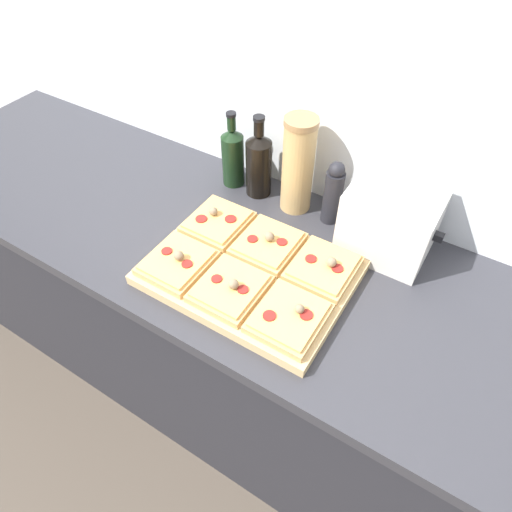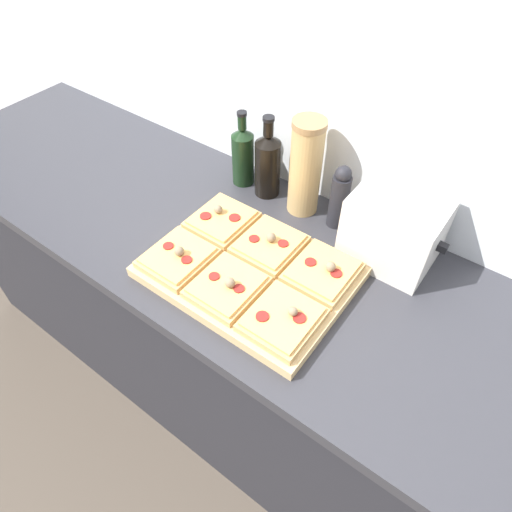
# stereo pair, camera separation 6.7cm
# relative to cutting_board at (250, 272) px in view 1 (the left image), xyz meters

# --- Properties ---
(ground_plane) EXTENTS (12.00, 12.00, 0.00)m
(ground_plane) POSITION_rel_cutting_board_xyz_m (-0.01, -0.24, -0.90)
(ground_plane) COLOR #4C4238
(wall_back) EXTENTS (6.00, 0.06, 2.50)m
(wall_back) POSITION_rel_cutting_board_xyz_m (-0.01, 0.43, 0.35)
(wall_back) COLOR silver
(wall_back) RESTS_ON ground_plane
(kitchen_counter) EXTENTS (2.63, 0.67, 0.88)m
(kitchen_counter) POSITION_rel_cutting_board_xyz_m (-0.01, 0.08, -0.46)
(kitchen_counter) COLOR #232328
(kitchen_counter) RESTS_ON ground_plane
(cutting_board) EXTENTS (0.52, 0.39, 0.03)m
(cutting_board) POSITION_rel_cutting_board_xyz_m (0.00, 0.00, 0.00)
(cutting_board) COLOR tan
(cutting_board) RESTS_ON kitchen_counter
(pizza_slice_back_left) EXTENTS (0.16, 0.17, 0.05)m
(pizza_slice_back_left) POSITION_rel_cutting_board_xyz_m (-0.17, 0.09, 0.03)
(pizza_slice_back_left) COLOR tan
(pizza_slice_back_left) RESTS_ON cutting_board
(pizza_slice_back_center) EXTENTS (0.16, 0.17, 0.05)m
(pizza_slice_back_center) POSITION_rel_cutting_board_xyz_m (0.00, 0.09, 0.03)
(pizza_slice_back_center) COLOR tan
(pizza_slice_back_center) RESTS_ON cutting_board
(pizza_slice_back_right) EXTENTS (0.16, 0.17, 0.05)m
(pizza_slice_back_right) POSITION_rel_cutting_board_xyz_m (0.17, 0.09, 0.03)
(pizza_slice_back_right) COLOR tan
(pizza_slice_back_right) RESTS_ON cutting_board
(pizza_slice_front_left) EXTENTS (0.16, 0.17, 0.05)m
(pizza_slice_front_left) POSITION_rel_cutting_board_xyz_m (-0.17, -0.09, 0.03)
(pizza_slice_front_left) COLOR tan
(pizza_slice_front_left) RESTS_ON cutting_board
(pizza_slice_front_center) EXTENTS (0.16, 0.17, 0.05)m
(pizza_slice_front_center) POSITION_rel_cutting_board_xyz_m (0.00, -0.09, 0.03)
(pizza_slice_front_center) COLOR tan
(pizza_slice_front_center) RESTS_ON cutting_board
(pizza_slice_front_right) EXTENTS (0.16, 0.17, 0.05)m
(pizza_slice_front_right) POSITION_rel_cutting_board_xyz_m (0.17, -0.09, 0.03)
(pizza_slice_front_right) COLOR tan
(pizza_slice_front_right) RESTS_ON cutting_board
(olive_oil_bottle) EXTENTS (0.07, 0.07, 0.25)m
(olive_oil_bottle) POSITION_rel_cutting_board_xyz_m (-0.26, 0.32, 0.09)
(olive_oil_bottle) COLOR black
(olive_oil_bottle) RESTS_ON kitchen_counter
(wine_bottle) EXTENTS (0.08, 0.08, 0.26)m
(wine_bottle) POSITION_rel_cutting_board_xyz_m (-0.17, 0.32, 0.09)
(wine_bottle) COLOR black
(wine_bottle) RESTS_ON kitchen_counter
(grain_jar_tall) EXTENTS (0.10, 0.10, 0.30)m
(grain_jar_tall) POSITION_rel_cutting_board_xyz_m (-0.04, 0.32, 0.13)
(grain_jar_tall) COLOR tan
(grain_jar_tall) RESTS_ON kitchen_counter
(pepper_mill) EXTENTS (0.05, 0.05, 0.20)m
(pepper_mill) POSITION_rel_cutting_board_xyz_m (0.08, 0.32, 0.08)
(pepper_mill) COLOR black
(pepper_mill) RESTS_ON kitchen_counter
(toaster_oven) EXTENTS (0.26, 0.19, 0.20)m
(toaster_oven) POSITION_rel_cutting_board_xyz_m (0.26, 0.28, 0.08)
(toaster_oven) COLOR beige
(toaster_oven) RESTS_ON kitchen_counter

